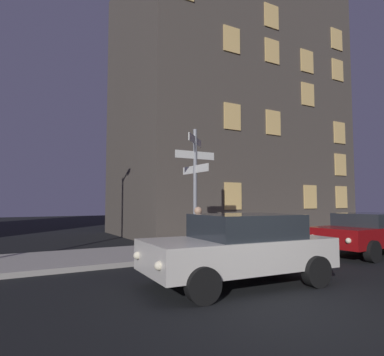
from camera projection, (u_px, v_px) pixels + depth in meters
The scene contains 7 objects.
ground_plane at pixel (301, 316), 5.21m from camera, with size 80.00×80.00×0.00m, color black.
sidewalk_kerb at pixel (143, 254), 10.99m from camera, with size 40.00×3.18×0.14m, color #9E9991.
signpost at pixel (195, 178), 10.65m from camera, with size 1.40×1.55×3.89m.
car_far_oncoming at pixel (240, 247), 7.26m from camera, with size 4.17×2.22×1.48m.
car_far_trailing at pixel (369, 232), 11.34m from camera, with size 4.32×2.22×1.36m.
cyclist at pixel (200, 238), 9.37m from camera, with size 1.82×0.34×1.61m.
building_right_block at pixel (228, 114), 19.84m from camera, with size 12.25×7.42×13.74m.
Camera 1 is at (-4.09, -3.83, 1.75)m, focal length 31.86 mm.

